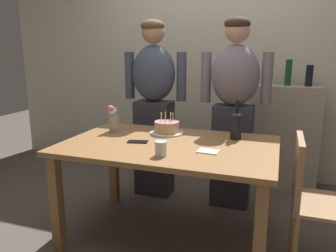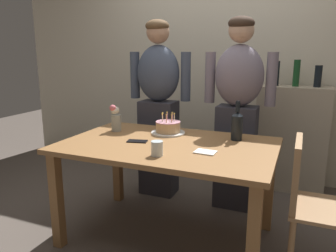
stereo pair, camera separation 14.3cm
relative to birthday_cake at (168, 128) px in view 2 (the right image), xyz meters
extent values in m
plane|color=#564C44|center=(0.11, -0.26, -0.79)|extent=(10.00, 10.00, 0.00)
cube|color=beige|center=(0.11, 1.29, 0.51)|extent=(5.20, 0.10, 2.60)
cube|color=olive|center=(0.11, -0.26, -0.06)|extent=(1.50, 0.96, 0.03)
cube|color=olive|center=(-0.57, -0.67, -0.43)|extent=(0.07, 0.07, 0.70)
cube|color=olive|center=(0.79, -0.67, -0.43)|extent=(0.07, 0.07, 0.70)
cube|color=olive|center=(-0.57, 0.15, -0.43)|extent=(0.07, 0.07, 0.70)
cube|color=olive|center=(0.79, 0.15, -0.43)|extent=(0.07, 0.07, 0.70)
cylinder|color=white|center=(0.00, 0.00, -0.04)|extent=(0.27, 0.27, 0.01)
cylinder|color=tan|center=(0.00, 0.00, 0.01)|extent=(0.20, 0.20, 0.08)
cylinder|color=#D18E9E|center=(0.00, 0.00, 0.05)|extent=(0.20, 0.20, 0.01)
cylinder|color=beige|center=(-0.03, -0.03, 0.08)|extent=(0.01, 0.01, 0.06)
sphere|color=#F9C64C|center=(-0.03, -0.03, 0.12)|extent=(0.01, 0.01, 0.01)
cylinder|color=#EAB266|center=(0.01, -0.05, 0.08)|extent=(0.01, 0.01, 0.06)
sphere|color=#F9C64C|center=(0.01, -0.05, 0.12)|extent=(0.01, 0.01, 0.01)
cylinder|color=#EAB266|center=(0.04, -0.03, 0.08)|extent=(0.01, 0.01, 0.06)
sphere|color=#F9C64C|center=(0.04, -0.03, 0.12)|extent=(0.01, 0.01, 0.01)
cylinder|color=beige|center=(0.05, 0.02, 0.08)|extent=(0.01, 0.01, 0.06)
sphere|color=#F9C64C|center=(0.05, 0.02, 0.12)|extent=(0.01, 0.01, 0.01)
cylinder|color=pink|center=(0.02, 0.05, 0.08)|extent=(0.01, 0.01, 0.06)
sphere|color=#F9C64C|center=(0.02, 0.05, 0.12)|extent=(0.01, 0.01, 0.01)
cylinder|color=pink|center=(-0.03, 0.04, 0.08)|extent=(0.01, 0.01, 0.06)
sphere|color=#F9C64C|center=(-0.03, 0.04, 0.12)|extent=(0.01, 0.01, 0.01)
cylinder|color=#EAB266|center=(-0.05, 0.01, 0.08)|extent=(0.01, 0.01, 0.06)
sphere|color=#F9C64C|center=(-0.05, 0.01, 0.12)|extent=(0.01, 0.01, 0.01)
cylinder|color=silver|center=(0.15, -0.55, 0.00)|extent=(0.08, 0.08, 0.09)
cylinder|color=black|center=(0.54, 0.01, 0.05)|extent=(0.08, 0.08, 0.18)
cone|color=black|center=(0.54, 0.01, 0.15)|extent=(0.08, 0.08, 0.03)
cylinder|color=black|center=(0.54, 0.01, 0.21)|extent=(0.03, 0.03, 0.08)
cube|color=black|center=(-0.11, -0.31, -0.04)|extent=(0.16, 0.10, 0.01)
cube|color=white|center=(0.42, -0.37, -0.04)|extent=(0.14, 0.11, 0.01)
cylinder|color=#999E93|center=(-0.43, -0.08, 0.02)|extent=(0.08, 0.08, 0.14)
sphere|color=#DB6670|center=(-0.44, -0.11, 0.15)|extent=(0.05, 0.05, 0.05)
sphere|color=gold|center=(-0.44, -0.09, 0.13)|extent=(0.05, 0.05, 0.05)
sphere|color=silver|center=(-0.43, -0.08, 0.13)|extent=(0.06, 0.06, 0.06)
sphere|color=silver|center=(-0.43, -0.10, 0.12)|extent=(0.06, 0.06, 0.06)
cube|color=#33333D|center=(-0.29, 0.46, -0.33)|extent=(0.34, 0.23, 0.92)
ellipsoid|color=#424C60|center=(-0.29, 0.46, 0.39)|extent=(0.41, 0.27, 0.52)
sphere|color=tan|center=(-0.29, 0.46, 0.76)|extent=(0.21, 0.21, 0.21)
ellipsoid|color=brown|center=(-0.29, 0.44, 0.82)|extent=(0.21, 0.21, 0.12)
cylinder|color=#424C60|center=(-0.03, 0.49, 0.37)|extent=(0.09, 0.09, 0.44)
cylinder|color=#424C60|center=(-0.55, 0.49, 0.37)|extent=(0.09, 0.09, 0.44)
cube|color=#33333D|center=(0.46, 0.46, -0.33)|extent=(0.34, 0.23, 0.92)
ellipsoid|color=slate|center=(0.46, 0.46, 0.39)|extent=(0.41, 0.27, 0.52)
sphere|color=tan|center=(0.46, 0.46, 0.76)|extent=(0.21, 0.21, 0.21)
ellipsoid|color=#38281E|center=(0.46, 0.44, 0.82)|extent=(0.21, 0.21, 0.12)
cylinder|color=slate|center=(0.72, 0.49, 0.37)|extent=(0.09, 0.09, 0.44)
cylinder|color=slate|center=(0.20, 0.49, 0.37)|extent=(0.09, 0.09, 0.44)
cube|color=#A37A51|center=(1.16, -0.33, -0.32)|extent=(0.42, 0.42, 0.02)
cube|color=#A37A51|center=(0.97, -0.33, -0.11)|extent=(0.04, 0.40, 0.40)
cylinder|color=#A37A51|center=(0.98, -0.15, -0.56)|extent=(0.04, 0.04, 0.45)
cube|color=tan|center=(0.89, 1.07, -0.26)|extent=(0.68, 0.30, 1.05)
cylinder|color=black|center=(0.70, 1.07, 0.38)|extent=(0.07, 0.07, 0.24)
cylinder|color=#194723|center=(0.89, 1.07, 0.39)|extent=(0.06, 0.06, 0.25)
cylinder|color=black|center=(1.08, 1.07, 0.36)|extent=(0.07, 0.07, 0.20)
camera|label=1|loc=(0.84, -2.39, 0.60)|focal=34.97mm
camera|label=2|loc=(0.97, -2.34, 0.60)|focal=34.97mm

